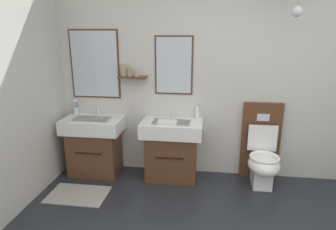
{
  "coord_description": "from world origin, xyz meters",
  "views": [
    {
      "loc": [
        -0.49,
        -1.59,
        1.83
      ],
      "look_at": [
        -0.94,
        1.73,
        0.86
      ],
      "focal_mm": 30.5,
      "sensor_mm": 36.0,
      "label": 1
    }
  ],
  "objects_px": {
    "vanity_sink_left": "(95,144)",
    "toothbrush_cup": "(76,110)",
    "soap_dispenser": "(197,112)",
    "folded_hand_towel": "(167,123)",
    "toilet": "(262,155)",
    "vanity_sink_right": "(172,148)"
  },
  "relations": [
    {
      "from": "toothbrush_cup",
      "to": "soap_dispenser",
      "type": "xyz_separation_m",
      "value": [
        1.64,
        0.01,
        0.02
      ]
    },
    {
      "from": "vanity_sink_left",
      "to": "folded_hand_towel",
      "type": "distance_m",
      "value": 1.07
    },
    {
      "from": "toilet",
      "to": "folded_hand_towel",
      "type": "relative_size",
      "value": 4.55
    },
    {
      "from": "vanity_sink_left",
      "to": "toothbrush_cup",
      "type": "xyz_separation_m",
      "value": [
        -0.3,
        0.16,
        0.41
      ]
    },
    {
      "from": "vanity_sink_left",
      "to": "toothbrush_cup",
      "type": "relative_size",
      "value": 3.71
    },
    {
      "from": "toilet",
      "to": "folded_hand_towel",
      "type": "bearing_deg",
      "value": -172.85
    },
    {
      "from": "vanity_sink_right",
      "to": "toothbrush_cup",
      "type": "bearing_deg",
      "value": 172.97
    },
    {
      "from": "vanity_sink_right",
      "to": "soap_dispenser",
      "type": "height_order",
      "value": "soap_dispenser"
    },
    {
      "from": "toothbrush_cup",
      "to": "vanity_sink_right",
      "type": "bearing_deg",
      "value": -7.03
    },
    {
      "from": "vanity_sink_right",
      "to": "soap_dispenser",
      "type": "xyz_separation_m",
      "value": [
        0.31,
        0.17,
        0.44
      ]
    },
    {
      "from": "vanity_sink_right",
      "to": "soap_dispenser",
      "type": "bearing_deg",
      "value": 29.28
    },
    {
      "from": "toothbrush_cup",
      "to": "soap_dispenser",
      "type": "height_order",
      "value": "toothbrush_cup"
    },
    {
      "from": "toothbrush_cup",
      "to": "soap_dispenser",
      "type": "distance_m",
      "value": 1.64
    },
    {
      "from": "soap_dispenser",
      "to": "toothbrush_cup",
      "type": "bearing_deg",
      "value": -179.65
    },
    {
      "from": "vanity_sink_right",
      "to": "soap_dispenser",
      "type": "relative_size",
      "value": 4.03
    },
    {
      "from": "vanity_sink_left",
      "to": "soap_dispenser",
      "type": "relative_size",
      "value": 4.03
    },
    {
      "from": "toilet",
      "to": "folded_hand_towel",
      "type": "xyz_separation_m",
      "value": [
        -1.17,
        -0.15,
        0.41
      ]
    },
    {
      "from": "vanity_sink_right",
      "to": "folded_hand_towel",
      "type": "height_order",
      "value": "folded_hand_towel"
    },
    {
      "from": "toilet",
      "to": "toothbrush_cup",
      "type": "relative_size",
      "value": 4.85
    },
    {
      "from": "vanity_sink_right",
      "to": "toilet",
      "type": "relative_size",
      "value": 0.77
    },
    {
      "from": "soap_dispenser",
      "to": "folded_hand_towel",
      "type": "height_order",
      "value": "soap_dispenser"
    },
    {
      "from": "vanity_sink_left",
      "to": "vanity_sink_right",
      "type": "xyz_separation_m",
      "value": [
        1.03,
        0.0,
        0.0
      ]
    }
  ]
}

